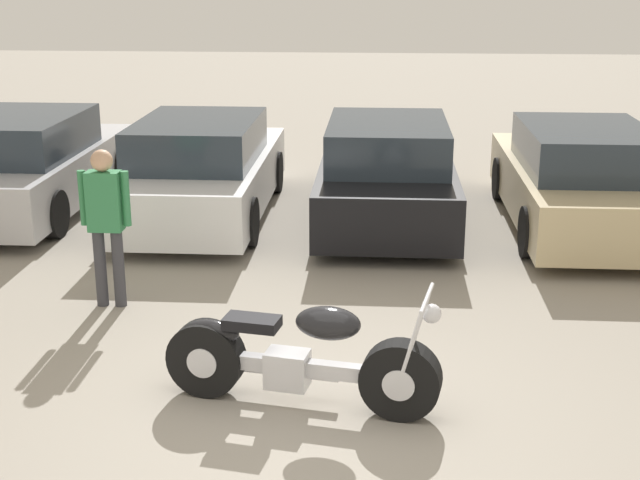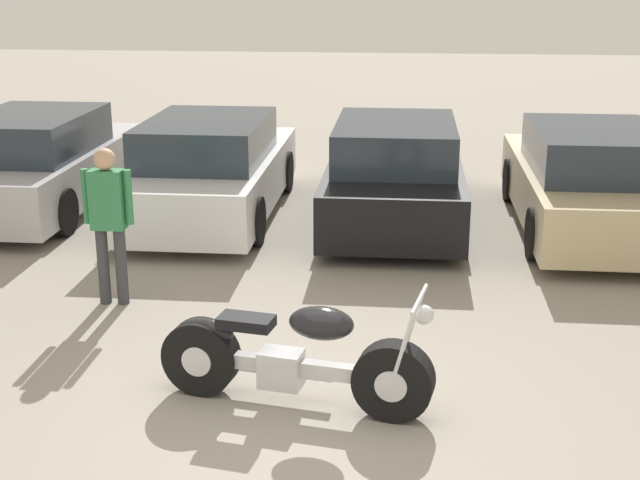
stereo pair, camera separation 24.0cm
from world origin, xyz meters
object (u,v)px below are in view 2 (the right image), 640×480
Objects in this scene: parked_car_white at (211,170)px; person_standing at (108,213)px; parked_car_black at (395,173)px; parked_car_silver at (40,163)px; motorcycle at (291,358)px; parked_car_champagne at (589,182)px.

parked_car_white is 2.74× the size of person_standing.
person_standing is (-2.84, -3.49, 0.32)m from parked_car_black.
parked_car_black is (5.10, -0.15, 0.00)m from parked_car_silver.
parked_car_black is at bearing 50.81° from person_standing.
parked_car_white is at bearing 108.52° from motorcycle.
parked_car_champagne is 2.74× the size of person_standing.
parked_car_white and parked_car_champagne have the same top height.
parked_car_silver is at bearing 177.07° from parked_car_champagne.
parked_car_champagne is at bearing -2.93° from parked_car_silver.
parked_car_silver is 1.00× the size of parked_car_black.
motorcycle is at bearing -121.72° from parked_car_champagne.
person_standing is at bearing 136.34° from motorcycle.
parked_car_champagne is at bearing -2.36° from parked_car_white.
parked_car_white and parked_car_black have the same top height.
parked_car_black is (0.71, 5.52, 0.25)m from motorcycle.
person_standing reaches higher than motorcycle.
parked_car_white reaches higher than motorcycle.
parked_car_silver is at bearing 121.83° from person_standing.
person_standing reaches higher than parked_car_champagne.
motorcycle is 0.50× the size of parked_car_silver.
parked_car_white is at bearing -4.07° from parked_car_silver.
parked_car_silver and parked_car_champagne have the same top height.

